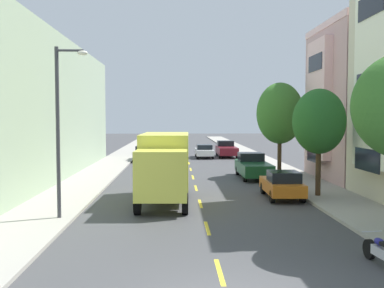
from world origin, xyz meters
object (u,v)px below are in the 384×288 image
at_px(parked_wagon_navy, 145,153).
at_px(parked_pickup_forest, 253,166).
at_px(street_tree_third, 280,113).
at_px(parked_pickup_burgundy, 226,149).
at_px(parked_sedan_teal, 149,148).
at_px(parked_motorcycle, 382,253).
at_px(parked_hatchback_orange, 282,184).
at_px(street_tree_second, 319,122).
at_px(street_lamp, 61,120).
at_px(delivery_box_truck, 165,164).
at_px(moving_white_sedan, 204,151).

relative_size(parked_wagon_navy, parked_pickup_forest, 0.89).
relative_size(street_tree_third, parked_wagon_navy, 1.42).
bearing_deg(parked_wagon_navy, parked_pickup_burgundy, 25.32).
bearing_deg(parked_sedan_teal, parked_motorcycle, -77.20).
relative_size(parked_hatchback_orange, parked_motorcycle, 1.96).
xyz_separation_m(street_tree_second, parked_pickup_forest, (-2.11, 8.13, -3.26)).
distance_m(street_tree_third, parked_hatchback_orange, 10.18).
bearing_deg(street_lamp, parked_pickup_forest, 51.91).
distance_m(delivery_box_truck, parked_wagon_navy, 22.34).
distance_m(delivery_box_truck, parked_pickup_forest, 10.99).
height_order(street_tree_second, parked_hatchback_orange, street_tree_second).
bearing_deg(street_tree_third, parked_sedan_teal, 118.58).
xyz_separation_m(parked_pickup_burgundy, parked_pickup_forest, (-0.00, -17.17, 0.00)).
height_order(delivery_box_truck, parked_sedan_teal, delivery_box_truck).
xyz_separation_m(delivery_box_truck, parked_wagon_navy, (-2.55, 22.17, -1.14)).
relative_size(parked_hatchback_orange, moving_white_sedan, 0.90).
bearing_deg(street_lamp, parked_pickup_burgundy, 71.28).
bearing_deg(parked_sedan_teal, parked_wagon_navy, -90.34).
bearing_deg(delivery_box_truck, parked_sedan_teal, 94.83).
relative_size(parked_sedan_teal, parked_hatchback_orange, 1.12).
bearing_deg(street_tree_second, moving_white_sedan, 100.75).
bearing_deg(parked_pickup_forest, street_tree_second, -75.45).
distance_m(street_tree_third, parked_wagon_navy, 16.65).
height_order(parked_pickup_burgundy, moving_white_sedan, parked_pickup_burgundy).
xyz_separation_m(street_tree_third, street_lamp, (-12.35, -14.01, -0.39)).
bearing_deg(parked_wagon_navy, parked_pickup_forest, -56.57).
relative_size(parked_pickup_burgundy, parked_pickup_forest, 1.00).
bearing_deg(parked_pickup_burgundy, street_lamp, -108.72).
relative_size(delivery_box_truck, parked_motorcycle, 3.50).
distance_m(parked_pickup_burgundy, moving_white_sedan, 2.71).
height_order(parked_wagon_navy, parked_pickup_burgundy, parked_pickup_burgundy).
xyz_separation_m(moving_white_sedan, parked_motorcycle, (2.95, -35.36, -0.34)).
xyz_separation_m(parked_wagon_navy, parked_motorcycle, (9.09, -32.33, -0.39)).
xyz_separation_m(street_tree_second, parked_wagon_navy, (-10.74, 21.20, -3.29)).
height_order(street_tree_third, parked_hatchback_orange, street_tree_third).
height_order(parked_pickup_burgundy, parked_motorcycle, parked_pickup_burgundy).
bearing_deg(parked_pickup_burgundy, parked_wagon_navy, -154.68).
bearing_deg(moving_white_sedan, parked_pickup_burgundy, 23.09).
height_order(parked_pickup_burgundy, parked_pickup_forest, same).
distance_m(street_tree_third, delivery_box_truck, 13.22).
height_order(parked_hatchback_orange, moving_white_sedan, parked_hatchback_orange).
xyz_separation_m(delivery_box_truck, parked_hatchback_orange, (6.22, 0.81, -1.19)).
bearing_deg(street_tree_third, parked_wagon_navy, 131.50).
relative_size(parked_wagon_navy, parked_hatchback_orange, 1.17).
distance_m(parked_hatchback_orange, parked_motorcycle, 10.99).
bearing_deg(parked_wagon_navy, street_tree_second, -63.13).
bearing_deg(parked_pickup_burgundy, street_tree_third, -82.61).
bearing_deg(parked_motorcycle, parked_pickup_forest, 91.36).
distance_m(street_tree_second, street_lamp, 13.31).
distance_m(parked_pickup_forest, parked_motorcycle, 19.27).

